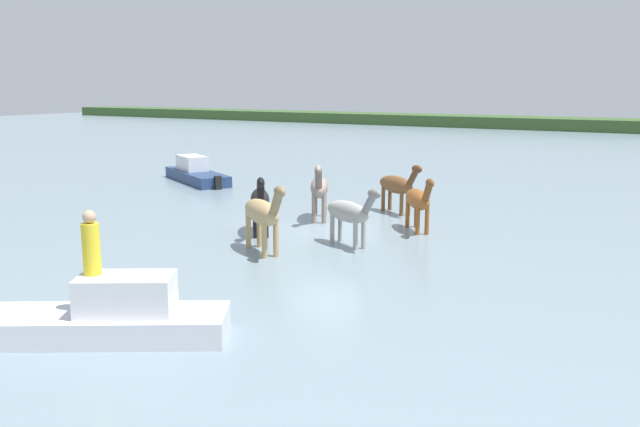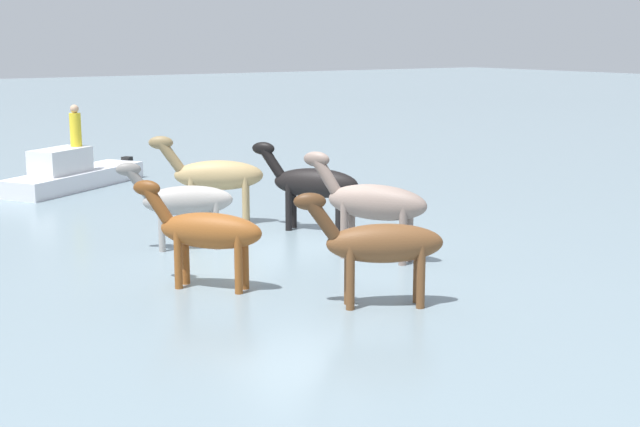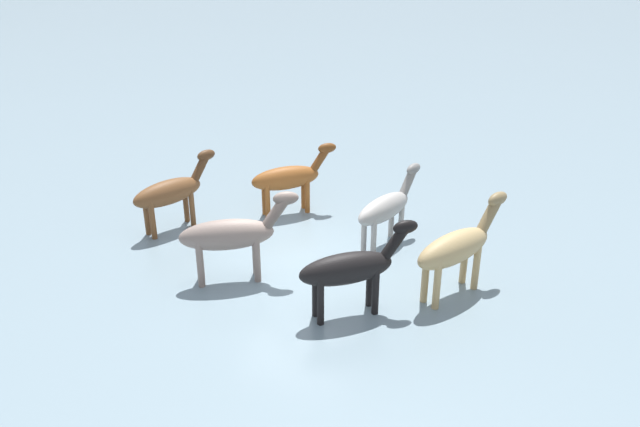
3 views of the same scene
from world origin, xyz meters
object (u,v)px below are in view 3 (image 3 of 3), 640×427
(horse_dark_mare, at_px, (350,268))
(horse_rear_stallion, at_px, (231,235))
(horse_dun_straggler, at_px, (457,247))
(horse_mid_herd, at_px, (171,192))
(horse_chestnut_trailing, at_px, (289,178))
(horse_pinto_flank, at_px, (386,208))

(horse_dark_mare, height_order, horse_rear_stallion, horse_rear_stallion)
(horse_dark_mare, height_order, horse_dun_straggler, horse_dun_straggler)
(horse_mid_herd, bearing_deg, horse_dark_mare, -82.91)
(horse_dark_mare, relative_size, horse_dun_straggler, 0.92)
(horse_dark_mare, bearing_deg, horse_chestnut_trailing, 88.25)
(horse_dark_mare, relative_size, horse_mid_herd, 0.98)
(horse_dun_straggler, distance_m, horse_mid_herd, 7.27)
(horse_dark_mare, distance_m, horse_pinto_flank, 3.12)
(horse_dark_mare, height_order, horse_mid_herd, horse_dark_mare)
(horse_mid_herd, bearing_deg, horse_dun_straggler, -66.48)
(horse_pinto_flank, bearing_deg, horse_dark_mare, -155.86)
(horse_dun_straggler, bearing_deg, horse_rear_stallion, 134.88)
(horse_chestnut_trailing, bearing_deg, horse_mid_herd, 176.79)
(horse_dark_mare, bearing_deg, horse_dun_straggler, 0.30)
(horse_chestnut_trailing, distance_m, horse_mid_herd, 3.07)
(horse_dark_mare, xyz_separation_m, horse_rear_stallion, (0.44, 2.82, 0.05))
(horse_mid_herd, bearing_deg, horse_pinto_flank, -50.72)
(horse_dark_mare, relative_size, horse_rear_stallion, 0.90)
(horse_dark_mare, xyz_separation_m, horse_chestnut_trailing, (4.04, 2.90, -0.06))
(horse_rear_stallion, xyz_separation_m, horse_mid_herd, (1.76, 2.53, -0.10))
(horse_rear_stallion, height_order, horse_dun_straggler, same)
(horse_dun_straggler, height_order, horse_mid_herd, horse_dun_straggler)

